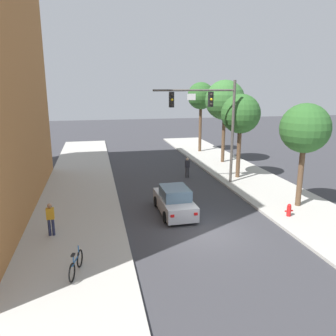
{
  "coord_description": "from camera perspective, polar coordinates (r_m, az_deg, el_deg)",
  "views": [
    {
      "loc": [
        -5.3,
        -14.92,
        7.24
      ],
      "look_at": [
        -0.7,
        5.9,
        2.0
      ],
      "focal_mm": 35.77,
      "sensor_mm": 36.0,
      "label": 1
    }
  ],
  "objects": [
    {
      "name": "sidewalk_right",
      "position": [
        20.33,
        24.36,
        -8.12
      ],
      "size": [
        5.0,
        60.0,
        0.15
      ],
      "primitive_type": "cube",
      "color": "#B2AFA8",
      "rests_on": "ground"
    },
    {
      "name": "traffic_signal_mast",
      "position": [
        24.32,
        7.45,
        9.15
      ],
      "size": [
        6.01,
        0.38,
        7.5
      ],
      "color": "#514C47",
      "rests_on": "sidewalk_right"
    },
    {
      "name": "street_tree_second",
      "position": [
        26.52,
        12.27,
        8.93
      ],
      "size": [
        3.01,
        3.01,
        6.53
      ],
      "color": "brown",
      "rests_on": "sidewalk_right"
    },
    {
      "name": "pedestrian_sidewalk_left_walker",
      "position": [
        17.25,
        -19.39,
        -8.01
      ],
      "size": [
        0.36,
        0.22,
        1.64
      ],
      "color": "#232847",
      "rests_on": "sidewalk_left"
    },
    {
      "name": "street_tree_farthest",
      "position": [
        37.0,
        5.63,
        12.03
      ],
      "size": [
        2.89,
        2.89,
        7.5
      ],
      "color": "brown",
      "rests_on": "sidewalk_right"
    },
    {
      "name": "sidewalk_left",
      "position": [
        16.6,
        -15.72,
        -12.33
      ],
      "size": [
        5.0,
        60.0,
        0.15
      ],
      "primitive_type": "cube",
      "color": "#B2AFA8",
      "rests_on": "ground"
    },
    {
      "name": "bicycle_leaning",
      "position": [
        13.88,
        -15.41,
        -15.6
      ],
      "size": [
        0.48,
        1.73,
        0.98
      ],
      "color": "black",
      "rests_on": "sidewalk_left"
    },
    {
      "name": "ground_plane",
      "position": [
        17.41,
        6.56,
        -10.86
      ],
      "size": [
        120.0,
        120.0,
        0.0
      ],
      "primitive_type": "plane",
      "color": "#38383D"
    },
    {
      "name": "street_tree_nearest",
      "position": [
        21.0,
        22.31,
        6.18
      ],
      "size": [
        2.88,
        2.88,
        6.16
      ],
      "color": "brown",
      "rests_on": "sidewalk_right"
    },
    {
      "name": "car_lead_silver",
      "position": [
        19.53,
        1.1,
        -5.69
      ],
      "size": [
        1.88,
        4.26,
        1.6
      ],
      "color": "#B7B7BC",
      "rests_on": "ground"
    },
    {
      "name": "fire_hydrant",
      "position": [
        19.99,
        19.91,
        -6.74
      ],
      "size": [
        0.48,
        0.24,
        0.72
      ],
      "color": "red",
      "rests_on": "sidewalk_right"
    },
    {
      "name": "street_tree_third",
      "position": [
        31.83,
        9.67,
        11.29
      ],
      "size": [
        3.65,
        3.65,
        7.65
      ],
      "color": "brown",
      "rests_on": "sidewalk_right"
    },
    {
      "name": "pedestrian_crossing_road",
      "position": [
        27.04,
        3.31,
        0.26
      ],
      "size": [
        0.36,
        0.22,
        1.64
      ],
      "color": "#333338",
      "rests_on": "ground"
    }
  ]
}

